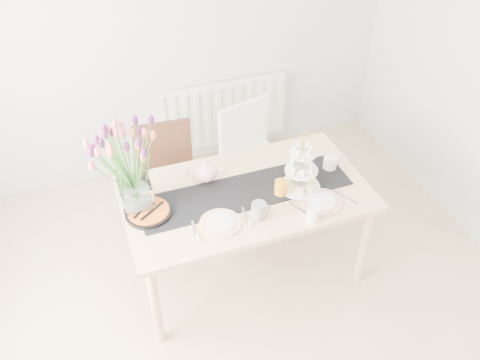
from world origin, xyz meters
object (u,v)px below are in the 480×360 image
object	(u,v)px
cream_jug	(330,163)
plate_right	(322,202)
dining_table	(246,201)
tulip_vase	(130,157)
cake_stand	(301,175)
mug_orange	(281,188)
radiator	(223,114)
chair_brown	(168,171)
mug_white	(313,215)
teapot	(205,172)
plate_left	(220,223)
chair_white	(252,151)
mug_grey	(259,211)
tart_tin	(149,212)

from	to	relation	value
cream_jug	plate_right	bearing A→B (deg)	-125.18
dining_table	tulip_vase	size ratio (longest dim) A/B	2.26
cake_stand	mug_orange	world-z (taller)	cake_stand
radiator	plate_right	bearing A→B (deg)	-86.38
dining_table	mug_orange	distance (m)	0.26
radiator	chair_brown	bearing A→B (deg)	-133.69
cake_stand	mug_white	xyz separation A→B (m)	(-0.06, -0.30, -0.07)
teapot	plate_left	bearing A→B (deg)	-73.93
cream_jug	plate_left	distance (m)	0.92
chair_white	mug_white	bearing A→B (deg)	-106.16
tulip_vase	plate_left	size ratio (longest dim) A/B	2.74
radiator	teapot	distance (m)	1.38
tulip_vase	cake_stand	distance (m)	1.09
chair_white	tulip_vase	distance (m)	1.32
cake_stand	cream_jug	world-z (taller)	cake_stand
tulip_vase	plate_right	distance (m)	1.23
tulip_vase	plate_left	xyz separation A→B (m)	(0.44, -0.33, -0.39)
mug_white	mug_orange	bearing A→B (deg)	103.73
chair_brown	cream_jug	size ratio (longest dim) A/B	9.41
radiator	teapot	size ratio (longest dim) A/B	4.84
chair_white	cream_jug	xyz separation A→B (m)	(0.32, -0.65, 0.27)
chair_white	mug_grey	xyz separation A→B (m)	(-0.32, -0.94, 0.28)
chair_white	plate_right	distance (m)	0.99
tulip_vase	mug_white	world-z (taller)	tulip_vase
tart_tin	radiator	bearing A→B (deg)	55.86
radiator	dining_table	world-z (taller)	same
mug_white	plate_right	size ratio (longest dim) A/B	0.35
chair_brown	tulip_vase	bearing A→B (deg)	-113.57
radiator	mug_orange	distance (m)	1.55
tulip_vase	plate_right	world-z (taller)	tulip_vase
cake_stand	mug_white	size ratio (longest dim) A/B	4.30
cream_jug	cake_stand	bearing A→B (deg)	-156.88
teapot	mug_grey	size ratio (longest dim) A/B	2.26
mug_orange	plate_left	distance (m)	0.48
cake_stand	dining_table	bearing A→B (deg)	166.07
tulip_vase	mug_orange	xyz separation A→B (m)	(0.90, -0.20, -0.34)
chair_brown	plate_left	world-z (taller)	chair_brown
cake_stand	radiator	bearing A→B (deg)	91.33
chair_white	tart_tin	size ratio (longest dim) A/B	3.12
chair_brown	teapot	size ratio (longest dim) A/B	3.52
dining_table	cream_jug	xyz separation A→B (m)	(0.63, 0.04, 0.12)
chair_brown	plate_left	size ratio (longest dim) A/B	3.38
plate_right	plate_left	bearing A→B (deg)	176.67
chair_brown	cream_jug	bearing A→B (deg)	-28.89
mug_white	mug_grey	bearing A→B (deg)	153.45
mug_grey	mug_orange	distance (m)	0.27
dining_table	cream_jug	world-z (taller)	cream_jug
mug_grey	plate_right	bearing A→B (deg)	-4.06
mug_orange	tart_tin	bearing A→B (deg)	142.82
chair_white	cream_jug	size ratio (longest dim) A/B	9.77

